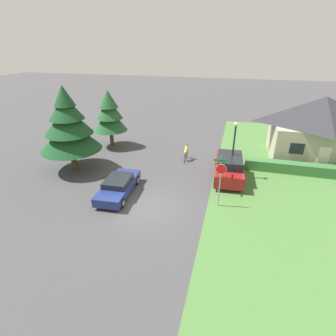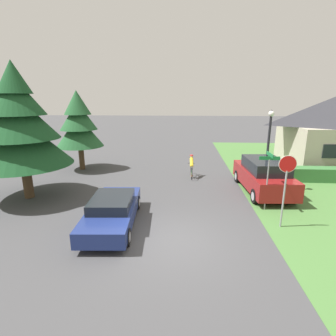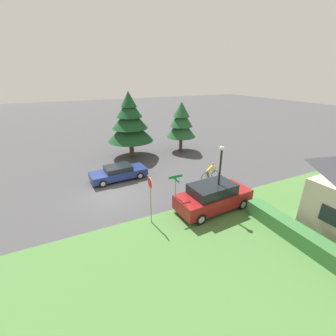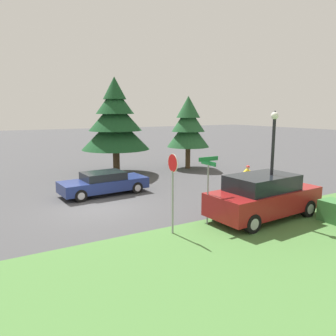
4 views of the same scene
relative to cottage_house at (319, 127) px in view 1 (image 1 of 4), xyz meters
The scene contains 12 objects.
ground_plane 16.86m from the cottage_house, 136.06° to the right, with size 140.00×140.00×0.00m, color #424244.
grass_verge_right 8.05m from the cottage_house, 91.94° to the right, with size 16.00×36.00×0.01m, color #477538.
cottage_house is the anchor object (origin of this frame).
hedge_row 4.67m from the cottage_house, 102.29° to the right, with size 10.21×0.90×0.86m, color #387038.
sedan_left_lane 17.90m from the cottage_house, 143.98° to the right, with size 2.05×4.68×1.21m.
cyclist 11.79m from the cottage_house, 162.10° to the right, with size 0.44×1.73×1.47m.
parked_suv_right 9.63m from the cottage_house, 139.77° to the right, with size 2.33×5.09×1.84m.
stop_sign 12.76m from the cottage_house, 126.73° to the right, with size 0.66×0.07×2.93m.
street_lamp 9.17m from the cottage_house, 140.13° to the right, with size 0.30×0.30×4.43m.
street_name_sign 11.58m from the cottage_house, 132.30° to the right, with size 0.90×0.90×2.68m.
conifer_tall_near 21.01m from the cottage_house, 158.45° to the right, with size 4.71×4.71×6.71m.
conifer_tall_far 19.01m from the cottage_house, behind, with size 3.24×3.24×5.53m.
Camera 1 is at (4.87, -13.15, 9.43)m, focal length 28.00 mm.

